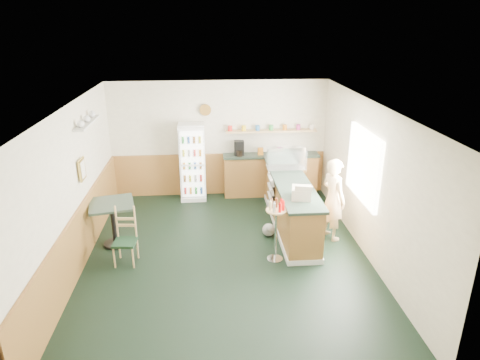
{
  "coord_description": "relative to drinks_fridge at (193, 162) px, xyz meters",
  "views": [
    {
      "loc": [
        -0.29,
        -6.65,
        4.0
      ],
      "look_at": [
        0.29,
        0.6,
        1.23
      ],
      "focal_mm": 32.0,
      "sensor_mm": 36.0,
      "label": 1
    }
  ],
  "objects": [
    {
      "name": "cash_register",
      "position": [
        1.98,
        -2.54,
        0.22
      ],
      "size": [
        0.41,
        0.42,
        0.2
      ],
      "primitive_type": "cube",
      "rotation": [
        0.0,
        0.0,
        -0.22
      ],
      "color": "beige",
      "rests_on": "service_counter"
    },
    {
      "name": "drinks_fridge",
      "position": [
        0.0,
        0.0,
        0.0
      ],
      "size": [
        0.59,
        0.52,
        1.78
      ],
      "color": "white",
      "rests_on": "ground"
    },
    {
      "name": "service_counter",
      "position": [
        1.98,
        -1.66,
        -0.43
      ],
      "size": [
        0.68,
        3.01,
        1.01
      ],
      "color": "#A06733",
      "rests_on": "ground"
    },
    {
      "name": "condiment_stand",
      "position": [
        1.48,
        -2.9,
        -0.15
      ],
      "size": [
        0.36,
        0.36,
        1.13
      ],
      "rotation": [
        0.0,
        0.0,
        -0.32
      ],
      "color": "silver",
      "rests_on": "ground"
    },
    {
      "name": "display_case",
      "position": [
        1.98,
        -1.03,
        0.35
      ],
      "size": [
        0.81,
        0.42,
        0.46
      ],
      "color": "silver",
      "rests_on": "service_counter"
    },
    {
      "name": "cafe_chair",
      "position": [
        -1.1,
        -2.72,
        -0.36
      ],
      "size": [
        0.41,
        0.41,
        1.01
      ],
      "rotation": [
        0.0,
        0.0,
        -0.09
      ],
      "color": "black",
      "rests_on": "ground"
    },
    {
      "name": "back_counter",
      "position": [
        1.82,
        0.06,
        -0.34
      ],
      "size": [
        2.24,
        0.42,
        1.69
      ],
      "color": "#A06733",
      "rests_on": "ground"
    },
    {
      "name": "ground",
      "position": [
        0.63,
        -2.74,
        -0.89
      ],
      "size": [
        6.0,
        6.0,
        0.0
      ],
      "primitive_type": "plane",
      "color": "black",
      "rests_on": "ground"
    },
    {
      "name": "cafe_table",
      "position": [
        -1.42,
        -2.13,
        -0.29
      ],
      "size": [
        0.93,
        0.93,
        0.85
      ],
      "rotation": [
        0.0,
        0.0,
        0.22
      ],
      "color": "black",
      "rests_on": "ground"
    },
    {
      "name": "shopkeeper",
      "position": [
        2.68,
        -2.17,
        -0.09
      ],
      "size": [
        0.56,
        0.64,
        1.6
      ],
      "primitive_type": "imported",
      "rotation": [
        0.0,
        0.0,
        1.98
      ],
      "color": "tan",
      "rests_on": "ground"
    },
    {
      "name": "room_envelope",
      "position": [
        0.4,
        -2.01,
        0.64
      ],
      "size": [
        5.04,
        6.02,
        2.72
      ],
      "color": "beige",
      "rests_on": "ground"
    },
    {
      "name": "dog_doorstop",
      "position": [
        1.5,
        -2.04,
        -0.75
      ],
      "size": [
        0.25,
        0.32,
        0.3
      ],
      "rotation": [
        0.0,
        0.0,
        0.11
      ],
      "color": "gray",
      "rests_on": "ground"
    },
    {
      "name": "newspaper_rack",
      "position": [
        1.62,
        -1.38,
        -0.28
      ],
      "size": [
        0.1,
        0.48,
        0.75
      ],
      "color": "black",
      "rests_on": "ground"
    }
  ]
}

